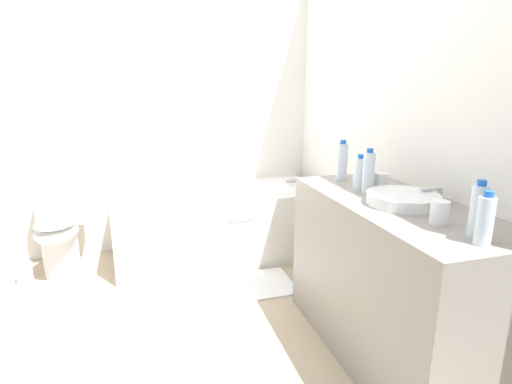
# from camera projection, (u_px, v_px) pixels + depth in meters

# --- Properties ---
(ground_plane) EXTENTS (3.97, 3.97, 0.00)m
(ground_plane) POSITION_uv_depth(u_px,v_px,m) (150.00, 334.00, 2.37)
(ground_plane) COLOR tan
(wall_back_tiled) EXTENTS (3.37, 0.10, 2.32)m
(wall_back_tiled) POSITION_uv_depth(u_px,v_px,m) (134.00, 113.00, 3.37)
(wall_back_tiled) COLOR white
(wall_back_tiled) RESTS_ON ground_plane
(wall_right_mirror) EXTENTS (0.10, 3.09, 2.32)m
(wall_right_mirror) POSITION_uv_depth(u_px,v_px,m) (398.00, 124.00, 2.49)
(wall_right_mirror) COLOR white
(wall_right_mirror) RESTS_ON ground_plane
(bathtub) EXTENTS (1.63, 0.70, 1.28)m
(bathtub) POSITION_uv_depth(u_px,v_px,m) (218.00, 221.00, 3.39)
(bathtub) COLOR white
(bathtub) RESTS_ON ground_plane
(toilet) EXTENTS (0.37, 0.52, 0.70)m
(toilet) POSITION_uv_depth(u_px,v_px,m) (59.00, 229.00, 3.09)
(toilet) COLOR white
(toilet) RESTS_ON ground_plane
(vanity_counter) EXTENTS (0.56, 1.30, 0.84)m
(vanity_counter) POSITION_uv_depth(u_px,v_px,m) (390.00, 281.00, 2.11)
(vanity_counter) COLOR gray
(vanity_counter) RESTS_ON ground_plane
(sink_basin) EXTENTS (0.34, 0.34, 0.06)m
(sink_basin) POSITION_uv_depth(u_px,v_px,m) (402.00, 199.00, 1.96)
(sink_basin) COLOR white
(sink_basin) RESTS_ON vanity_counter
(sink_faucet) EXTENTS (0.13, 0.15, 0.08)m
(sink_faucet) POSITION_uv_depth(u_px,v_px,m) (437.00, 195.00, 2.01)
(sink_faucet) COLOR silver
(sink_faucet) RESTS_ON vanity_counter
(water_bottle_0) EXTENTS (0.06, 0.06, 0.22)m
(water_bottle_0) POSITION_uv_depth(u_px,v_px,m) (477.00, 210.00, 1.54)
(water_bottle_0) COLOR silver
(water_bottle_0) RESTS_ON vanity_counter
(water_bottle_1) EXTENTS (0.06, 0.06, 0.24)m
(water_bottle_1) POSITION_uv_depth(u_px,v_px,m) (368.00, 172.00, 2.15)
(water_bottle_1) COLOR silver
(water_bottle_1) RESTS_ON vanity_counter
(water_bottle_2) EXTENTS (0.06, 0.06, 0.19)m
(water_bottle_2) POSITION_uv_depth(u_px,v_px,m) (360.00, 173.00, 2.24)
(water_bottle_2) COLOR silver
(water_bottle_2) RESTS_ON vanity_counter
(water_bottle_3) EXTENTS (0.06, 0.06, 0.20)m
(water_bottle_3) POSITION_uv_depth(u_px,v_px,m) (484.00, 220.00, 1.46)
(water_bottle_3) COLOR silver
(water_bottle_3) RESTS_ON vanity_counter
(water_bottle_4) EXTENTS (0.06, 0.06, 0.24)m
(water_bottle_4) POSITION_uv_depth(u_px,v_px,m) (342.00, 161.00, 2.45)
(water_bottle_4) COLOR silver
(water_bottle_4) RESTS_ON vanity_counter
(drinking_glass_0) EXTENTS (0.08, 0.08, 0.10)m
(drinking_glass_0) POSITION_uv_depth(u_px,v_px,m) (439.00, 212.00, 1.69)
(drinking_glass_0) COLOR white
(drinking_glass_0) RESTS_ON vanity_counter
(drinking_glass_1) EXTENTS (0.07, 0.07, 0.10)m
(drinking_glass_1) POSITION_uv_depth(u_px,v_px,m) (380.00, 182.00, 2.19)
(drinking_glass_1) COLOR white
(drinking_glass_1) RESTS_ON vanity_counter
(drinking_glass_2) EXTENTS (0.08, 0.08, 0.09)m
(drinking_glass_2) POSITION_uv_depth(u_px,v_px,m) (359.00, 177.00, 2.34)
(drinking_glass_2) COLOR white
(drinking_glass_2) RESTS_ON vanity_counter
(bath_mat) EXTENTS (0.51, 0.43, 0.01)m
(bath_mat) POSITION_uv_depth(u_px,v_px,m) (257.00, 285.00, 2.95)
(bath_mat) COLOR white
(bath_mat) RESTS_ON ground_plane
(toilet_paper_roll) EXTENTS (0.11, 0.11, 0.12)m
(toilet_paper_roll) POSITION_uv_depth(u_px,v_px,m) (24.00, 275.00, 2.98)
(toilet_paper_roll) COLOR white
(toilet_paper_roll) RESTS_ON ground_plane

